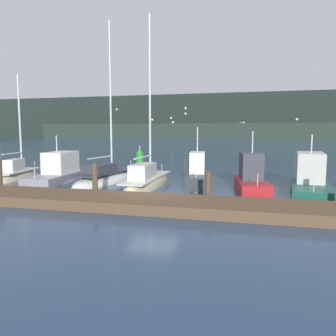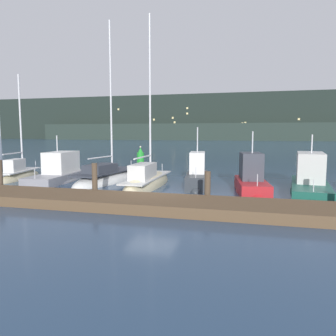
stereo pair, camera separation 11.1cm
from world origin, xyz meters
The scene contains 14 objects.
ground_plane centered at (0.00, 0.00, 0.00)m, with size 400.00×400.00×0.00m, color navy.
dock centered at (0.00, -2.20, 0.23)m, with size 38.88×2.80×0.45m, color brown.
mooring_pile_1 centered at (-8.72, -0.55, 0.90)m, with size 0.28×0.28×1.80m, color #4C3D2D.
mooring_pile_2 centered at (-2.91, -0.55, 0.88)m, with size 0.28×0.28×1.77m, color #4C3D2D.
mooring_pile_3 centered at (2.91, -0.55, 0.76)m, with size 0.28×0.28×1.52m, color #4C3D2D.
sailboat_berth_2 centered at (-11.26, 4.10, 0.19)m, with size 2.17×5.37×8.02m.
motorboat_berth_3 centered at (-7.89, 3.79, 0.38)m, with size 2.57×6.28×3.59m.
sailboat_berth_4 centered at (-4.60, 4.50, 0.12)m, with size 3.04×7.46×11.46m.
sailboat_berth_5 centered at (-1.37, 3.34, 0.14)m, with size 1.87×7.78×11.34m.
motorboat_berth_6 centered at (1.65, 3.92, 0.36)m, with size 1.91×4.72×4.32m.
motorboat_berth_7 centered at (4.88, 2.97, 0.36)m, with size 2.31×5.05×4.05m.
motorboat_berth_8 centered at (8.04, 3.79, 0.39)m, with size 2.77×7.16×3.78m.
channel_buoy centered at (-5.72, 14.37, 0.75)m, with size 1.05×1.05×2.01m.
hillside_backdrop centered at (-2.00, 131.11, 9.10)m, with size 240.00×23.00×19.70m.
Camera 2 is at (4.98, -15.67, 3.34)m, focal length 35.00 mm.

